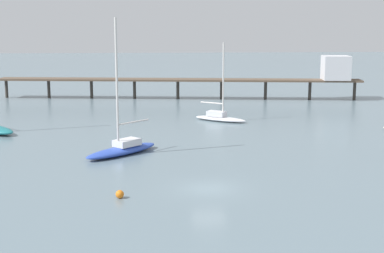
{
  "coord_description": "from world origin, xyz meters",
  "views": [
    {
      "loc": [
        -4.15,
        -41.22,
        12.44
      ],
      "look_at": [
        0.0,
        18.13,
        1.5
      ],
      "focal_mm": 52.85,
      "sensor_mm": 36.0,
      "label": 1
    }
  ],
  "objects_px": {
    "sailboat_blue": "(123,147)",
    "sailboat_white": "(220,116)",
    "pier": "(255,74)",
    "mooring_buoy_near": "(120,194)"
  },
  "relations": [
    {
      "from": "sailboat_blue",
      "to": "sailboat_white",
      "type": "distance_m",
      "value": 21.31
    },
    {
      "from": "pier",
      "to": "sailboat_blue",
      "type": "bearing_deg",
      "value": -117.28
    },
    {
      "from": "sailboat_white",
      "to": "mooring_buoy_near",
      "type": "distance_m",
      "value": 33.69
    },
    {
      "from": "sailboat_blue",
      "to": "sailboat_white",
      "type": "relative_size",
      "value": 1.29
    },
    {
      "from": "pier",
      "to": "mooring_buoy_near",
      "type": "relative_size",
      "value": 98.76
    },
    {
      "from": "pier",
      "to": "sailboat_blue",
      "type": "relative_size",
      "value": 4.62
    },
    {
      "from": "sailboat_white",
      "to": "mooring_buoy_near",
      "type": "bearing_deg",
      "value": -109.06
    },
    {
      "from": "pier",
      "to": "mooring_buoy_near",
      "type": "distance_m",
      "value": 55.75
    },
    {
      "from": "sailboat_white",
      "to": "pier",
      "type": "bearing_deg",
      "value": 67.96
    },
    {
      "from": "sailboat_blue",
      "to": "sailboat_white",
      "type": "bearing_deg",
      "value": 57.32
    }
  ]
}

